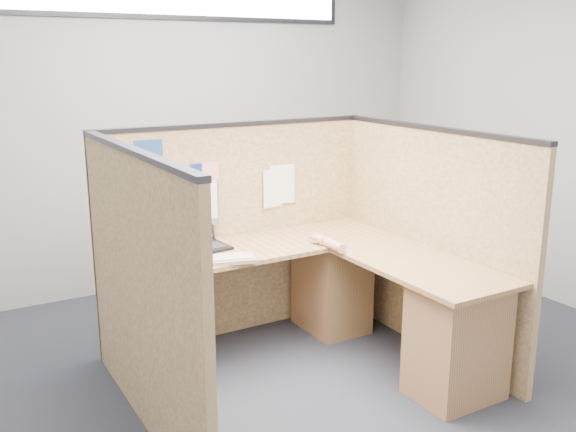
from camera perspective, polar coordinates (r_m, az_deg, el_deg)
floor at (r=4.08m, az=2.10°, el=-14.86°), size 5.00×5.00×0.00m
wall_back at (r=5.63m, az=-10.27°, el=8.00°), size 5.00×0.00×5.00m
cubicle_partitions at (r=4.11m, az=-1.00°, el=-2.94°), size 2.06×1.83×1.53m
l_desk at (r=4.21m, az=2.18°, el=-7.94°), size 1.95×1.75×0.73m
laptop at (r=4.31m, az=-7.93°, el=-2.01°), size 0.36×0.35×0.24m
keyboard at (r=3.99m, az=-6.44°, el=-3.91°), size 0.51×0.29×0.03m
mouse at (r=4.37m, az=2.62°, el=-2.19°), size 0.11×0.08×0.04m
hand_forearm at (r=4.27m, az=3.61°, el=-2.39°), size 0.10×0.34×0.07m
blue_poster at (r=4.23m, az=-12.28°, el=4.95°), size 0.19×0.01×0.25m
american_flag at (r=4.36m, az=-7.70°, el=3.65°), size 0.21×0.01×0.36m
file_holder at (r=4.38m, az=-7.73°, el=1.17°), size 0.24×0.05×0.31m
paper_left at (r=4.65m, az=-1.09°, el=2.51°), size 0.22×0.03×0.28m
paper_right at (r=4.66m, az=-0.68°, el=2.83°), size 0.22×0.03×0.29m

